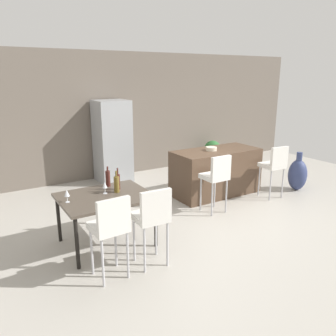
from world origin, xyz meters
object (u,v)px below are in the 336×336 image
Objects in this scene: bar_chair_middle at (275,164)px; wine_bottle_corner at (118,181)px; wine_bottle_near at (108,178)px; floor_vase at (298,174)px; dining_chair_far at (152,215)px; wine_bottle_far at (117,184)px; kitchen_island at (216,172)px; dining_table at (105,200)px; dining_chair_near at (110,225)px; fruit_bowl at (211,149)px; bar_chair_left at (216,175)px; wine_glass_middle at (67,193)px; potted_plant at (212,150)px; wine_glass_left at (105,185)px; refrigerator at (112,141)px.

wine_bottle_corner is at bearing 178.92° from bar_chair_middle.
wine_bottle_near is 4.19m from floor_vase.
dining_chair_far is 1.02m from wine_bottle_corner.
wine_bottle_far reaches higher than bar_chair_middle.
bar_chair_middle is at bearing -43.93° from kitchen_island.
wine_bottle_far is (-3.34, -0.04, 0.16)m from bar_chair_middle.
wine_bottle_far is at bearing 13.04° from dining_table.
kitchen_island is 3.00m from dining_chair_far.
kitchen_island is 5.62× the size of wine_bottle_far.
dining_table is 0.90m from dining_chair_near.
dining_chair_near reaches higher than fruit_bowl.
wine_glass_middle is at bearing -178.55° from bar_chair_left.
potted_plant is at bearing 30.55° from wine_glass_middle.
wine_bottle_far is 0.49× the size of potted_plant.
fruit_bowl is 0.27× the size of floor_vase.
wine_bottle_far is 1.82× the size of wine_glass_middle.
dining_table is 1.53× the size of floor_vase.
kitchen_island is at bearing 136.07° from bar_chair_middle.
potted_plant is at bearing 33.20° from wine_glass_left.
wine_bottle_far is 4.87m from potted_plant.
wine_glass_left is at bearing -179.10° from floor_vase.
dining_chair_near is at bearing -108.22° from wine_glass_left.
wine_bottle_corner is 0.12m from wine_bottle_far.
wine_glass_middle is (-0.24, 0.88, 0.17)m from dining_chair_near.
wine_glass_left reaches higher than potted_plant.
kitchen_island is 2.43m from potted_plant.
refrigerator is (1.26, 2.73, 0.06)m from wine_glass_left.
fruit_bowl is at bearing 17.74° from wine_bottle_corner.
wine_bottle_corner reaches higher than fruit_bowl.
dining_chair_far is 1.24m from wine_bottle_near.
wine_bottle_corner is at bearing -145.96° from potted_plant.
wine_glass_middle is 3.33m from refrigerator.
wine_bottle_corner is 4.12m from floor_vase.
wine_bottle_corner is at bearing 16.36° from wine_glass_left.
dining_table is 1.91× the size of potted_plant.
dining_chair_far is 2.92m from fruit_bowl.
kitchen_island reaches higher than wine_glass_left.
dining_chair_near is (-2.35, -0.94, 0.00)m from bar_chair_left.
dining_table is at bearing -150.79° from wine_bottle_corner.
wine_bottle_corner is (0.54, 1.01, 0.17)m from dining_chair_near.
wine_bottle_far is 1.82× the size of wine_glass_left.
wine_bottle_near is at bearing 176.96° from floor_vase.
fruit_bowl is (2.40, 0.85, 0.09)m from wine_bottle_far.
fruit_bowl is (2.33, 0.75, 0.09)m from wine_bottle_corner.
kitchen_island is 10.21× the size of wine_glass_middle.
wine_bottle_corner is at bearing 178.05° from bar_chair_left.
bar_chair_middle is 3.39m from dining_chair_far.
wine_bottle_near is 1.77× the size of wine_glass_left.
floor_vase is (4.15, 0.10, -0.52)m from wine_bottle_far.
wine_glass_middle is at bearing -165.22° from kitchen_island.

